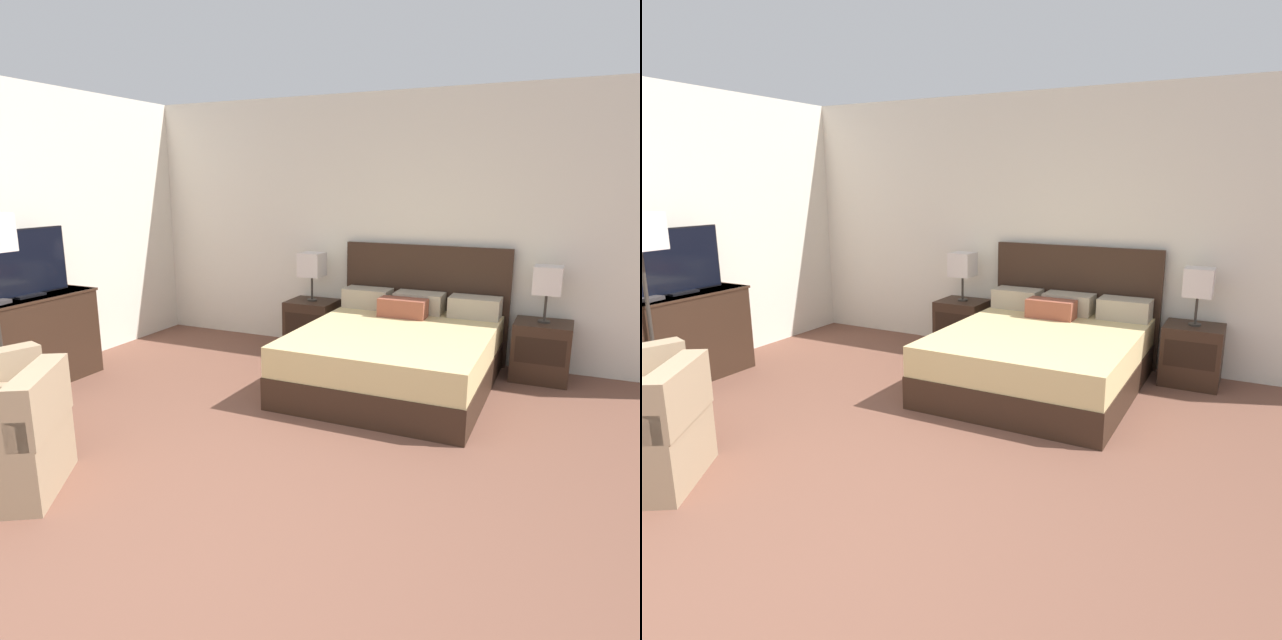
# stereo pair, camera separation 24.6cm
# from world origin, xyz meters

# --- Properties ---
(ground_plane) EXTENTS (11.93, 11.93, 0.00)m
(ground_plane) POSITION_xyz_m (0.00, 0.00, 0.00)
(ground_plane) COLOR brown
(wall_back) EXTENTS (7.23, 0.06, 2.72)m
(wall_back) POSITION_xyz_m (0.00, 4.01, 1.36)
(wall_back) COLOR silver
(wall_back) RESTS_ON ground
(wall_left) EXTENTS (0.06, 5.78, 2.72)m
(wall_left) POSITION_xyz_m (-3.04, 1.69, 1.36)
(wall_left) COLOR silver
(wall_left) RESTS_ON ground
(bed) EXTENTS (1.72, 2.01, 1.20)m
(bed) POSITION_xyz_m (0.27, 3.00, 0.30)
(bed) COLOR #332116
(bed) RESTS_ON ground
(nightstand_left) EXTENTS (0.51, 0.45, 0.56)m
(nightstand_left) POSITION_xyz_m (-0.93, 3.69, 0.28)
(nightstand_left) COLOR #332116
(nightstand_left) RESTS_ON ground
(nightstand_right) EXTENTS (0.51, 0.45, 0.56)m
(nightstand_right) POSITION_xyz_m (1.46, 3.69, 0.28)
(nightstand_right) COLOR #332116
(nightstand_right) RESTS_ON ground
(table_lamp_left) EXTENTS (0.25, 0.25, 0.53)m
(table_lamp_left) POSITION_xyz_m (-0.93, 3.69, 0.95)
(table_lamp_left) COLOR #332D28
(table_lamp_left) RESTS_ON nightstand_left
(table_lamp_right) EXTENTS (0.25, 0.25, 0.53)m
(table_lamp_right) POSITION_xyz_m (1.46, 3.69, 0.95)
(table_lamp_right) COLOR #332D28
(table_lamp_right) RESTS_ON nightstand_right
(dresser) EXTENTS (0.48, 1.18, 0.83)m
(dresser) POSITION_xyz_m (-2.75, 1.60, 0.43)
(dresser) COLOR #332116
(dresser) RESTS_ON ground
(tv) EXTENTS (0.18, 0.88, 0.60)m
(tv) POSITION_xyz_m (-2.75, 1.60, 1.12)
(tv) COLOR black
(tv) RESTS_ON dresser
(armchair_companion) EXTENTS (0.94, 0.94, 0.76)m
(armchair_companion) POSITION_xyz_m (-1.31, 0.21, 0.28)
(armchair_companion) COLOR #9E8466
(armchair_companion) RESTS_ON ground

